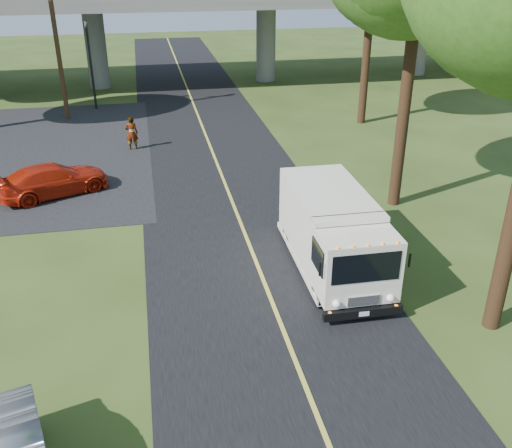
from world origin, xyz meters
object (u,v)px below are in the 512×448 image
object	(u,v)px
utility_pole	(56,37)
step_van	(333,231)
red_sedan	(53,180)
pedestrian	(132,133)
traffic_signal	(90,56)

from	to	relation	value
utility_pole	step_van	world-z (taller)	utility_pole
red_sedan	pedestrian	bearing A→B (deg)	-56.33
traffic_signal	step_van	world-z (taller)	traffic_signal
red_sedan	pedestrian	distance (m)	6.03
pedestrian	traffic_signal	bearing A→B (deg)	-74.07
step_van	red_sedan	distance (m)	12.12
utility_pole	pedestrian	bearing A→B (deg)	-59.64
step_van	red_sedan	size ratio (longest dim) A/B	1.35
red_sedan	pedestrian	size ratio (longest dim) A/B	2.63
pedestrian	step_van	bearing A→B (deg)	115.79
step_van	traffic_signal	bearing A→B (deg)	111.72
traffic_signal	red_sedan	bearing A→B (deg)	-94.01
utility_pole	step_van	size ratio (longest dim) A/B	1.52
traffic_signal	red_sedan	size ratio (longest dim) A/B	1.19
step_van	utility_pole	bearing A→B (deg)	117.32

